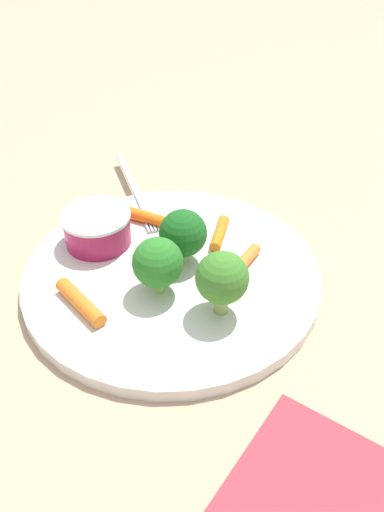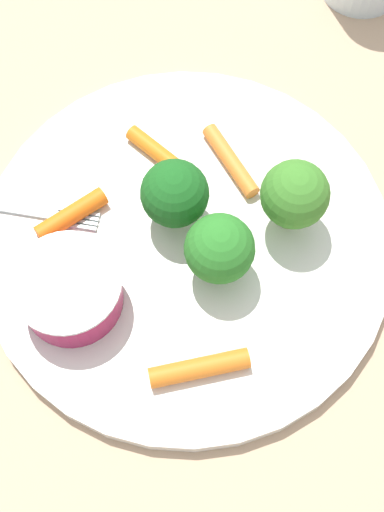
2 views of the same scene
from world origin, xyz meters
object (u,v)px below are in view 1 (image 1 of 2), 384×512
carrot_stick_2 (80,302)px  broccoli_floret_0 (158,263)px  carrot_stick_0 (220,233)px  carrot_stick_1 (241,265)px  carrot_stick_3 (150,218)px  fork (136,191)px  broccoli_floret_1 (179,232)px  sauce_cup (97,228)px  plate (172,275)px  broccoli_floret_2 (222,279)px

carrot_stick_2 → broccoli_floret_0: bearing=-35.0°
carrot_stick_0 → carrot_stick_1: 0.05m
carrot_stick_3 → fork: size_ratio=0.35×
carrot_stick_0 → carrot_stick_3: size_ratio=0.94×
broccoli_floret_1 → carrot_stick_2: (-0.10, 0.02, -0.02)m
sauce_cup → carrot_stick_2: size_ratio=1.09×
broccoli_floret_0 → carrot_stick_3: bearing=44.8°
carrot_stick_0 → fork: 0.12m
plate → broccoli_floret_2: size_ratio=4.63×
sauce_cup → broccoli_floret_0: (-0.02, -0.09, 0.01)m
carrot_stick_1 → carrot_stick_3: (0.01, 0.11, 0.00)m
broccoli_floret_1 → broccoli_floret_2: size_ratio=0.90×
plate → broccoli_floret_1: 0.04m
sauce_cup → carrot_stick_0: size_ratio=1.40×
carrot_stick_2 → fork: bearing=27.5°
broccoli_floret_0 → carrot_stick_1: (0.07, -0.04, -0.03)m
broccoli_floret_0 → carrot_stick_1: bearing=-31.7°
carrot_stick_0 → broccoli_floret_0: bearing=-178.9°
sauce_cup → carrot_stick_1: sauce_cup is taller
carrot_stick_2 → carrot_stick_3: 0.13m
broccoli_floret_0 → broccoli_floret_1: (0.04, 0.01, -0.00)m
broccoli_floret_0 → fork: bearing=48.9°
plate → broccoli_floret_1: (0.02, 0.00, 0.04)m
broccoli_floret_1 → carrot_stick_1: 0.06m
sauce_cup → carrot_stick_2: 0.09m
sauce_cup → broccoli_floret_2: (-0.01, -0.14, 0.02)m
broccoli_floret_0 → carrot_stick_3: size_ratio=1.06×
broccoli_floret_2 → carrot_stick_1: size_ratio=1.00×
carrot_stick_2 → carrot_stick_1: bearing=-33.2°
carrot_stick_3 → carrot_stick_0: bearing=-72.4°
plate → sauce_cup: (-0.01, 0.08, 0.02)m
broccoli_floret_0 → fork: size_ratio=0.37×
sauce_cup → broccoli_floret_2: 0.15m
plate → broccoli_floret_0: size_ratio=5.05×
broccoli_floret_1 → fork: size_ratio=0.37×
carrot_stick_1 → carrot_stick_3: size_ratio=1.16×
fork → broccoli_floret_0: bearing=-131.1°
carrot_stick_1 → carrot_stick_2: carrot_stick_2 is taller
carrot_stick_0 → carrot_stick_2: carrot_stick_2 is taller
broccoli_floret_2 → carrot_stick_3: 0.14m
sauce_cup → carrot_stick_2: bearing=-144.5°
broccoli_floret_2 → fork: bearing=61.9°
broccoli_floret_1 → fork: (0.06, 0.11, -0.03)m
carrot_stick_1 → fork: size_ratio=0.41×
carrot_stick_0 → carrot_stick_1: (-0.03, -0.04, -0.00)m
sauce_cup → broccoli_floret_1: bearing=-70.6°
plate → carrot_stick_3: 0.08m
carrot_stick_0 → fork: carrot_stick_0 is taller
broccoli_floret_1 → carrot_stick_1: size_ratio=0.90×
broccoli_floret_0 → carrot_stick_0: 0.10m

